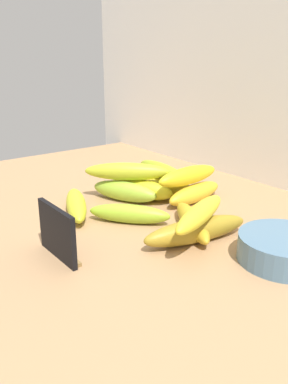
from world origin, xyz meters
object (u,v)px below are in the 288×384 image
(banana_4, at_px, (196,230))
(banana_11, at_px, (200,213))
(banana_7, at_px, (192,222))
(banana_8, at_px, (127,171))
(chalkboard_sign, at_px, (58,234))
(banana_2, at_px, (140,189))
(banana_3, at_px, (195,193))
(banana_5, at_px, (125,191))
(banana_10, at_px, (162,171))
(banana_9, at_px, (188,176))
(banana_1, at_px, (156,186))
(fruit_bowl, at_px, (284,249))
(banana_0, at_px, (76,205))
(banana_6, at_px, (129,214))

(banana_4, height_order, banana_11, banana_11)
(banana_7, distance_m, banana_8, 0.22)
(chalkboard_sign, distance_m, banana_2, 0.30)
(banana_3, bearing_deg, chalkboard_sign, -81.77)
(banana_5, height_order, banana_11, banana_11)
(banana_10, bearing_deg, banana_3, 15.36)
(banana_8, relative_size, banana_10, 1.09)
(banana_2, bearing_deg, banana_9, 40.39)
(banana_9, bearing_deg, banana_8, -136.35)
(banana_1, xyz_separation_m, banana_11, (0.25, -0.11, 0.04))
(chalkboard_sign, bearing_deg, banana_7, 76.77)
(chalkboard_sign, bearing_deg, banana_3, 98.23)
(banana_5, height_order, banana_8, banana_8)
(banana_7, xyz_separation_m, banana_10, (-0.19, 0.09, 0.04))
(fruit_bowl, relative_size, banana_9, 0.87)
(banana_3, relative_size, banana_10, 0.96)
(banana_9, xyz_separation_m, banana_11, (0.17, -0.13, -0.00))
(banana_0, xyz_separation_m, banana_1, (0.00, 0.20, -0.00))
(banana_0, height_order, banana_11, banana_11)
(banana_5, height_order, banana_7, banana_5)
(banana_0, distance_m, banana_9, 0.24)
(fruit_bowl, xyz_separation_m, banana_4, (-0.13, -0.06, 0.00))
(fruit_bowl, height_order, banana_11, banana_11)
(banana_10, bearing_deg, chalkboard_sign, -67.60)
(banana_4, bearing_deg, banana_1, 155.89)
(banana_2, bearing_deg, banana_7, -8.81)
(banana_3, relative_size, banana_5, 1.04)
(banana_11, bearing_deg, banana_1, 155.59)
(banana_1, height_order, banana_6, banana_1)
(banana_2, bearing_deg, banana_11, -14.69)
(banana_2, height_order, banana_6, banana_2)
(chalkboard_sign, relative_size, banana_5, 0.71)
(banana_2, bearing_deg, chalkboard_sign, -62.23)
(fruit_bowl, relative_size, banana_11, 0.82)
(banana_3, relative_size, banana_4, 0.81)
(banana_2, xyz_separation_m, banana_5, (-0.01, -0.04, -0.00))
(banana_10, height_order, banana_11, banana_11)
(banana_9, bearing_deg, banana_4, -39.05)
(banana_0, distance_m, banana_6, 0.12)
(banana_8, distance_m, banana_11, 0.27)
(banana_7, relative_size, banana_9, 1.08)
(fruit_bowl, bearing_deg, banana_0, -156.68)
(fruit_bowl, distance_m, banana_8, 0.38)
(banana_9, bearing_deg, chalkboard_sign, -79.71)
(chalkboard_sign, bearing_deg, banana_11, 61.88)
(banana_1, relative_size, banana_8, 1.12)
(banana_0, distance_m, banana_5, 0.12)
(banana_10, bearing_deg, banana_8, -105.82)
(banana_1, bearing_deg, banana_7, -21.72)
(banana_9, height_order, banana_11, banana_9)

